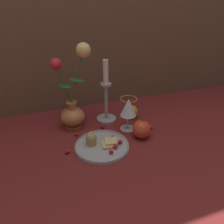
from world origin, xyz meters
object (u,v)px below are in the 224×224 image
(vase, at_px, (73,103))
(candlestick, at_px, (106,99))
(wine_glass, at_px, (128,108))
(apple_near_glass, at_px, (131,112))
(apple_beside_vase, at_px, (142,129))
(plate_with_pastries, at_px, (101,145))

(vase, distance_m, candlestick, 0.16)
(wine_glass, bearing_deg, candlestick, 121.09)
(wine_glass, relative_size, apple_near_glass, 1.95)
(candlestick, bearing_deg, vase, -177.43)
(vase, height_order, candlestick, vase)
(apple_beside_vase, bearing_deg, plate_with_pastries, -176.20)
(wine_glass, distance_m, apple_near_glass, 0.13)
(plate_with_pastries, distance_m, apple_near_glass, 0.29)
(candlestick, bearing_deg, plate_with_pastries, -113.34)
(plate_with_pastries, bearing_deg, wine_glass, 31.56)
(wine_glass, distance_m, candlestick, 0.13)
(candlestick, bearing_deg, apple_beside_vase, -64.06)
(plate_with_pastries, bearing_deg, candlestick, 66.66)
(vase, bearing_deg, apple_beside_vase, -36.56)
(vase, relative_size, candlestick, 1.23)
(vase, relative_size, apple_beside_vase, 4.17)
(candlestick, bearing_deg, wine_glass, -58.91)
(plate_with_pastries, distance_m, candlestick, 0.25)
(apple_beside_vase, height_order, apple_near_glass, apple_beside_vase)
(candlestick, xyz_separation_m, apple_near_glass, (0.13, -0.02, -0.08))
(vase, height_order, plate_with_pastries, vase)
(apple_near_glass, bearing_deg, apple_beside_vase, -99.49)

